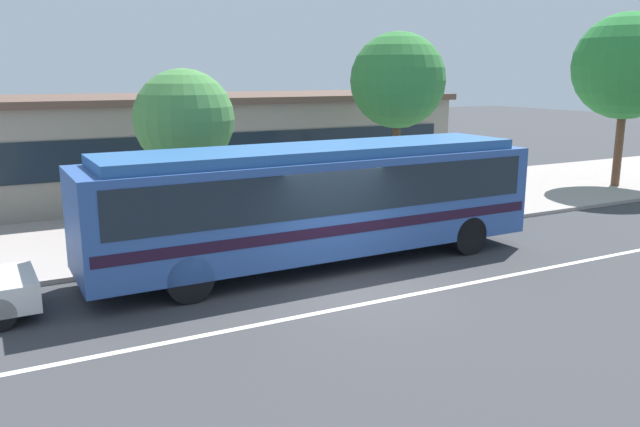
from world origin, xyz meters
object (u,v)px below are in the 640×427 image
Objects in this scene: street_tree_mid_block at (398,81)px; street_tree_far_end at (627,66)px; pedestrian_walking_along_curb at (183,207)px; street_tree_near_stop at (184,121)px; transit_bus at (319,196)px; bus_stop_sign at (405,178)px; pedestrian_waiting_near_sign at (433,190)px.

street_tree_far_end is (10.43, -0.65, 0.51)m from street_tree_mid_block.
street_tree_near_stop is at bearing 64.77° from pedestrian_walking_along_curb.
transit_bus is 7.24m from street_tree_mid_block.
street_tree_far_end is (17.70, -0.45, 1.55)m from street_tree_near_stop.
street_tree_mid_block reaches higher than bus_stop_sign.
transit_bus is 4.14m from pedestrian_walking_along_curb.
pedestrian_walking_along_curb is 6.42m from bus_stop_sign.
pedestrian_waiting_near_sign is at bearing -95.11° from street_tree_mid_block.
pedestrian_waiting_near_sign is at bearing -17.01° from street_tree_near_stop.
bus_stop_sign is at bearing 24.94° from transit_bus.
bus_stop_sign is 0.34× the size of street_tree_far_end.
pedestrian_waiting_near_sign is 1.32m from bus_stop_sign.
pedestrian_walking_along_curb is (-7.43, 1.37, -0.06)m from pedestrian_waiting_near_sign.
pedestrian_waiting_near_sign is at bearing -170.91° from street_tree_far_end.
street_tree_near_stop is at bearing 162.99° from pedestrian_waiting_near_sign.
bus_stop_sign reaches higher than pedestrian_walking_along_curb.
pedestrian_waiting_near_sign reaches higher than pedestrian_walking_along_curb.
street_tree_near_stop is (-7.05, 2.16, 2.19)m from pedestrian_waiting_near_sign.
bus_stop_sign is 0.40× the size of street_tree_mid_block.
bus_stop_sign reaches higher than pedestrian_waiting_near_sign.
pedestrian_walking_along_curb is at bearing -178.94° from street_tree_far_end.
street_tree_near_stop reaches higher than transit_bus.
street_tree_far_end reaches higher than transit_bus.
street_tree_near_stop is (0.37, 0.79, 2.25)m from pedestrian_walking_along_curb.
pedestrian_walking_along_curb is at bearing 166.08° from bus_stop_sign.
transit_bus reaches higher than pedestrian_waiting_near_sign.
bus_stop_sign is (6.21, -1.54, 0.54)m from pedestrian_walking_along_curb.
transit_bus is 5.38m from pedestrian_waiting_near_sign.
street_tree_far_end is (15.63, 3.63, 3.18)m from transit_bus.
street_tree_near_stop reaches higher than pedestrian_waiting_near_sign.
street_tree_near_stop is 7.34m from street_tree_mid_block.
pedestrian_waiting_near_sign is 4.00m from street_tree_mid_block.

